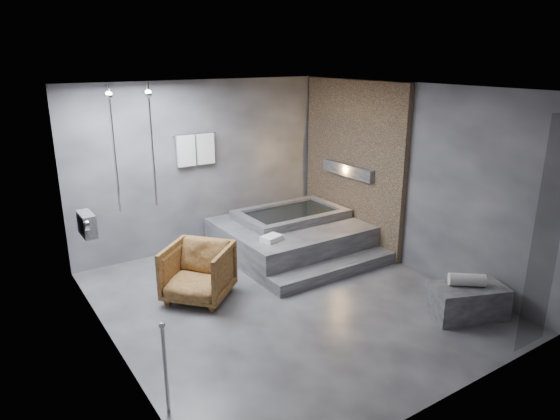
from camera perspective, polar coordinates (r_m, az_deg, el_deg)
room at (r=6.66m, az=2.49°, el=4.76°), size 5.00×5.04×2.82m
tub_deck at (r=8.39m, az=1.16°, el=-3.08°), size 2.20×2.00×0.50m
tub_step at (r=7.58m, az=6.25°, el=-6.80°), size 2.20×0.36×0.18m
concrete_bench at (r=6.82m, az=20.60°, el=-9.71°), size 1.05×0.81×0.42m
driftwood_chair at (r=6.85m, az=-9.34°, el=-7.02°), size 1.17×1.17×0.77m
rolled_towel at (r=6.70m, az=20.59°, el=-7.48°), size 0.44×0.40×0.16m
deck_towel at (r=7.51m, az=-0.97°, el=-3.24°), size 0.35×0.29×0.08m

